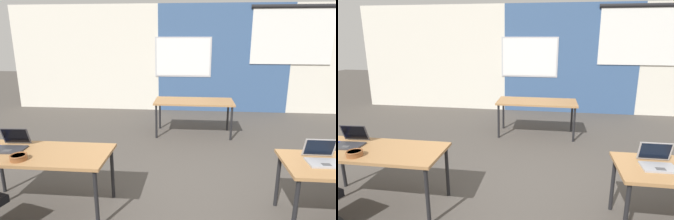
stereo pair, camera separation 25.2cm
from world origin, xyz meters
TOP-DOWN VIEW (x-y plane):
  - ground_plane at (0.00, 0.00)m, footprint 24.00×24.00m
  - back_wall_assembly at (0.04, 4.20)m, footprint 10.00×0.27m
  - desk_near_left at (-1.75, -0.60)m, footprint 1.60×0.70m
  - desk_far_center at (0.00, 2.20)m, footprint 1.60×0.70m
  - laptop_near_left_end at (-2.14, -0.52)m, footprint 0.35×0.32m
  - laptop_near_right_inner at (1.35, -0.57)m, footprint 0.33×0.30m
  - snack_bowl at (-1.87, -0.81)m, footprint 0.18×0.18m

SIDE VIEW (x-z plane):
  - ground_plane at x=0.00m, z-range 0.00..0.00m
  - desk_near_left at x=-1.75m, z-range 0.30..1.02m
  - desk_far_center at x=0.00m, z-range 0.30..1.02m
  - snack_bowl at x=-1.87m, z-range 0.72..0.79m
  - laptop_near_left_end at x=-2.14m, z-range 0.66..0.88m
  - laptop_near_right_inner at x=1.35m, z-range 0.65..0.88m
  - back_wall_assembly at x=0.04m, z-range 0.01..2.81m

